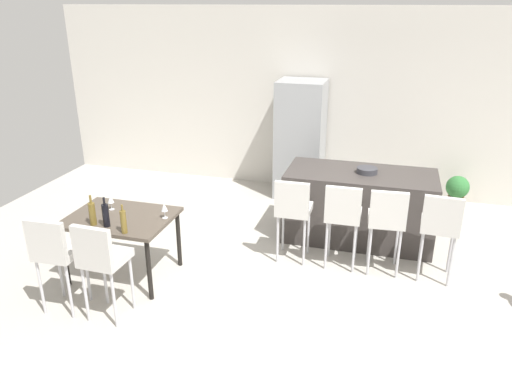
{
  "coord_description": "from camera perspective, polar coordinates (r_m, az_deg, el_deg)",
  "views": [
    {
      "loc": [
        0.65,
        -4.86,
        2.96
      ],
      "look_at": [
        -0.81,
        0.27,
        0.85
      ],
      "focal_mm": 34.06,
      "sensor_mm": 36.0,
      "label": 1
    }
  ],
  "objects": [
    {
      "name": "bar_chair_left",
      "position": [
        5.71,
        4.39,
        -1.81
      ],
      "size": [
        0.41,
        0.41,
        1.05
      ],
      "color": "beige",
      "rests_on": "ground_plane"
    },
    {
      "name": "bar_chair_middle",
      "position": [
        5.64,
        10.19,
        -2.43
      ],
      "size": [
        0.41,
        0.41,
        1.05
      ],
      "color": "beige",
      "rests_on": "ground_plane"
    },
    {
      "name": "dining_chair_near",
      "position": [
        5.15,
        -22.52,
        -6.25
      ],
      "size": [
        0.42,
        0.42,
        1.05
      ],
      "color": "beige",
      "rests_on": "ground_plane"
    },
    {
      "name": "back_wall",
      "position": [
        7.94,
        11.05,
        10.21
      ],
      "size": [
        10.0,
        0.12,
        2.9
      ],
      "primitive_type": "cube",
      "color": "beige",
      "rests_on": "ground_plane"
    },
    {
      "name": "wine_glass_left",
      "position": [
        5.37,
        -10.72,
        -1.8
      ],
      "size": [
        0.07,
        0.07,
        0.17
      ],
      "color": "silver",
      "rests_on": "dining_table"
    },
    {
      "name": "dining_chair_far",
      "position": [
        4.87,
        -17.76,
        -7.21
      ],
      "size": [
        0.41,
        0.41,
        1.05
      ],
      "color": "beige",
      "rests_on": "ground_plane"
    },
    {
      "name": "kitchen_island",
      "position": [
        6.48,
        11.97,
        -1.6
      ],
      "size": [
        1.89,
        0.89,
        0.92
      ],
      "primitive_type": "cube",
      "color": "#383330",
      "rests_on": "ground_plane"
    },
    {
      "name": "wine_bottle_end",
      "position": [
        5.4,
        -18.67,
        -2.39
      ],
      "size": [
        0.07,
        0.07,
        0.33
      ],
      "color": "brown",
      "rests_on": "dining_table"
    },
    {
      "name": "wine_bottle_middle",
      "position": [
        5.32,
        -17.24,
        -2.59
      ],
      "size": [
        0.07,
        0.07,
        0.33
      ],
      "color": "black",
      "rests_on": "dining_table"
    },
    {
      "name": "wine_bottle_right",
      "position": [
        5.12,
        -15.3,
        -3.36
      ],
      "size": [
        0.06,
        0.06,
        0.31
      ],
      "color": "brown",
      "rests_on": "dining_table"
    },
    {
      "name": "ground_plane",
      "position": [
        5.73,
        7.16,
        -9.73
      ],
      "size": [
        10.0,
        10.0,
        0.0
      ],
      "primitive_type": "plane",
      "color": "#ADA89E"
    },
    {
      "name": "fruit_bowl",
      "position": [
        6.31,
        12.91,
        2.49
      ],
      "size": [
        0.26,
        0.26,
        0.07
      ],
      "primitive_type": "cylinder",
      "color": "#333338",
      "rests_on": "kitchen_island"
    },
    {
      "name": "bar_chair_right",
      "position": [
        5.62,
        15.12,
        -2.93
      ],
      "size": [
        0.43,
        0.43,
        1.05
      ],
      "color": "beige",
      "rests_on": "ground_plane"
    },
    {
      "name": "refrigerator",
      "position": [
        7.72,
        5.22,
        6.17
      ],
      "size": [
        0.72,
        0.68,
        1.84
      ],
      "primitive_type": "cube",
      "color": "#939699",
      "rests_on": "ground_plane"
    },
    {
      "name": "bar_chair_far",
      "position": [
        5.66,
        20.84,
        -3.49
      ],
      "size": [
        0.43,
        0.43,
        1.05
      ],
      "color": "beige",
      "rests_on": "ground_plane"
    },
    {
      "name": "potted_plant",
      "position": [
        7.85,
        22.53,
        0.1
      ],
      "size": [
        0.34,
        0.34,
        0.54
      ],
      "color": "#996B4C",
      "rests_on": "ground_plane"
    },
    {
      "name": "dining_table",
      "position": [
        5.6,
        -15.57,
        -3.46
      ],
      "size": [
        1.14,
        0.86,
        0.74
      ],
      "color": "#4C4238",
      "rests_on": "ground_plane"
    },
    {
      "name": "wine_glass_far",
      "position": [
        5.73,
        -16.7,
        -0.83
      ],
      "size": [
        0.07,
        0.07,
        0.17
      ],
      "color": "silver",
      "rests_on": "dining_table"
    }
  ]
}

